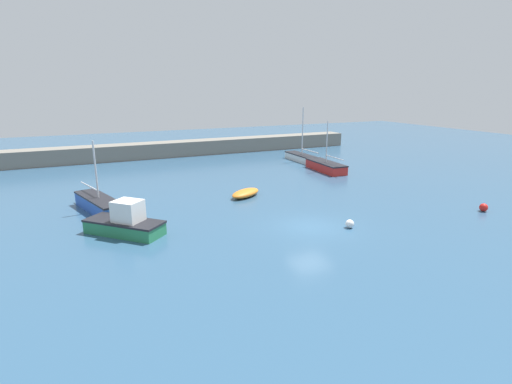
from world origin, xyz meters
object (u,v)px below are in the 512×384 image
(cabin_cruiser_white, at_px, (126,223))
(mooring_buoy_red, at_px, (484,207))
(sailboat_tall_mast, at_px, (302,157))
(mooring_buoy_white, at_px, (350,224))
(sailboat_short_mast, at_px, (326,166))
(sailboat_twin_hulled, at_px, (99,204))
(rowboat_white_midwater, at_px, (245,193))

(cabin_cruiser_white, bearing_deg, mooring_buoy_red, -148.07)
(sailboat_tall_mast, xyz_separation_m, mooring_buoy_white, (-9.26, -20.75, -0.19))
(sailboat_short_mast, bearing_deg, cabin_cruiser_white, 119.28)
(sailboat_short_mast, distance_m, sailboat_tall_mast, 5.80)
(sailboat_short_mast, xyz_separation_m, mooring_buoy_red, (1.97, -16.23, -0.21))
(mooring_buoy_white, bearing_deg, sailboat_tall_mast, 65.94)
(sailboat_twin_hulled, height_order, rowboat_white_midwater, sailboat_twin_hulled)
(sailboat_tall_mast, bearing_deg, mooring_buoy_white, 157.13)
(sailboat_twin_hulled, distance_m, mooring_buoy_white, 17.04)
(rowboat_white_midwater, height_order, mooring_buoy_white, rowboat_white_midwater)
(mooring_buoy_white, relative_size, mooring_buoy_red, 0.93)
(sailboat_twin_hulled, xyz_separation_m, mooring_buoy_red, (24.28, -11.38, -0.24))
(sailboat_twin_hulled, bearing_deg, rowboat_white_midwater, 69.93)
(sailboat_twin_hulled, xyz_separation_m, mooring_buoy_white, (13.69, -10.14, -0.26))
(cabin_cruiser_white, bearing_deg, sailboat_twin_hulled, -32.44)
(cabin_cruiser_white, relative_size, rowboat_white_midwater, 1.41)
(cabin_cruiser_white, height_order, mooring_buoy_white, cabin_cruiser_white)
(mooring_buoy_white, xyz_separation_m, mooring_buoy_red, (10.59, -1.24, 0.02))
(cabin_cruiser_white, xyz_separation_m, mooring_buoy_red, (23.21, -5.99, -0.42))
(sailboat_short_mast, distance_m, mooring_buoy_white, 17.29)
(sailboat_twin_hulled, bearing_deg, sailboat_tall_mast, 98.95)
(sailboat_twin_hulled, height_order, mooring_buoy_red, sailboat_twin_hulled)
(sailboat_tall_mast, height_order, mooring_buoy_red, sailboat_tall_mast)
(rowboat_white_midwater, xyz_separation_m, mooring_buoy_red, (13.50, -10.59, -0.01))
(cabin_cruiser_white, relative_size, mooring_buoy_red, 8.25)
(mooring_buoy_red, bearing_deg, sailboat_short_mast, 96.93)
(mooring_buoy_white, bearing_deg, mooring_buoy_red, -6.69)
(sailboat_tall_mast, relative_size, mooring_buoy_red, 11.39)
(cabin_cruiser_white, xyz_separation_m, sailboat_tall_mast, (21.89, 16.00, -0.25))
(sailboat_twin_hulled, xyz_separation_m, sailboat_tall_mast, (22.96, 10.61, -0.07))
(cabin_cruiser_white, height_order, mooring_buoy_red, cabin_cruiser_white)
(cabin_cruiser_white, xyz_separation_m, mooring_buoy_white, (12.63, -4.75, -0.44))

